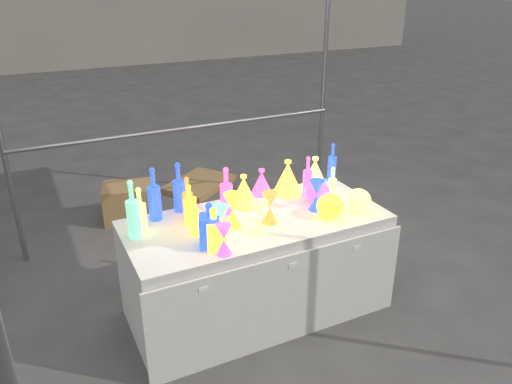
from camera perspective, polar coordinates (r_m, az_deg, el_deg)
name	(u,v)px	position (r m, az deg, el deg)	size (l,w,h in m)	color
ground	(256,308)	(3.83, 0.00, -13.12)	(80.00, 80.00, 0.00)	#5B5954
display_table	(257,266)	(3.61, 0.07, -8.45)	(1.84, 0.83, 0.75)	silver
cardboard_box_closed	(130,202)	(5.16, -14.20, -1.15)	(0.51, 0.37, 0.37)	#A77F4B
cardboard_box_flat	(199,184)	(5.87, -6.53, 0.92)	(0.77, 0.55, 0.07)	#A77F4B
bottle_0	(189,205)	(3.32, -7.61, -1.44)	(0.07, 0.07, 0.29)	red
bottle_1	(179,187)	(3.51, -8.80, 0.56)	(0.09, 0.09, 0.36)	#157847
bottle_2	(188,199)	(3.36, -7.81, -0.81)	(0.07, 0.07, 0.32)	orange
bottle_3	(226,190)	(3.45, -3.42, 0.20)	(0.09, 0.09, 0.34)	blue
bottle_4	(140,210)	(3.27, -13.09, -2.04)	(0.07, 0.07, 0.32)	teal
bottle_5	(133,209)	(3.20, -13.91, -1.92)	(0.09, 0.09, 0.39)	#A82157
bottle_6	(195,216)	(3.19, -6.98, -2.73)	(0.07, 0.07, 0.27)	red
bottle_7	(154,194)	(3.41, -11.57, -0.21)	(0.09, 0.09, 0.38)	#157847
decanter_0	(214,228)	(3.02, -4.86, -4.14)	(0.11, 0.11, 0.27)	red
decanter_2	(210,225)	(3.04, -5.33, -3.76)	(0.13, 0.13, 0.30)	#157847
hourglass_0	(270,208)	(3.34, 1.58, -1.80)	(0.11, 0.11, 0.22)	orange
hourglass_1	(224,239)	(2.98, -3.69, -5.44)	(0.10, 0.10, 0.20)	blue
hourglass_2	(260,218)	(3.19, 0.40, -2.99)	(0.11, 0.11, 0.23)	teal
hourglass_3	(219,225)	(3.09, -4.23, -3.76)	(0.12, 0.12, 0.25)	#A82157
hourglass_4	(233,210)	(3.28, -2.69, -2.11)	(0.12, 0.12, 0.24)	red
hourglass_5	(316,195)	(3.54, 6.93, -0.36)	(0.11, 0.11, 0.22)	#157847
globe_0	(330,207)	(3.46, 8.44, -1.72)	(0.18, 0.18, 0.15)	red
globe_1	(358,201)	(3.59, 11.58, -1.04)	(0.18, 0.18, 0.14)	teal
globe_3	(317,193)	(3.67, 7.01, -0.07)	(0.19, 0.19, 0.15)	blue
lampshade_0	(244,191)	(3.56, -1.42, 0.15)	(0.20, 0.20, 0.24)	#E1FE35
lampshade_1	(288,177)	(3.77, 3.63, 1.71)	(0.23, 0.23, 0.27)	#E1FE35
lampshade_2	(262,184)	(3.68, 0.64, 0.92)	(0.20, 0.20, 0.24)	blue
lampshade_3	(315,173)	(3.89, 6.73, 2.20)	(0.21, 0.21, 0.25)	teal
bottle_8	(332,162)	(4.06, 8.70, 3.43)	(0.07, 0.07, 0.31)	#157847
bottle_10	(308,176)	(3.74, 5.92, 1.82)	(0.07, 0.07, 0.31)	blue
bottle_11	(332,183)	(3.70, 8.73, 0.98)	(0.06, 0.06, 0.26)	teal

